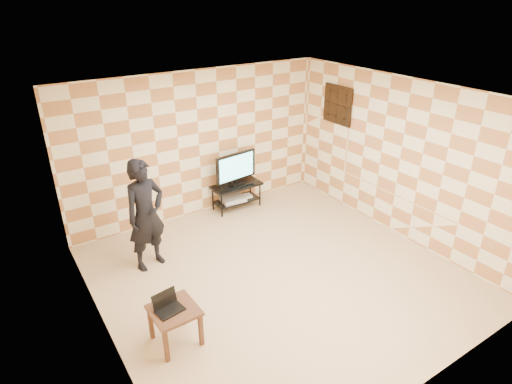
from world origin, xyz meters
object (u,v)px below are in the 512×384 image
(tv_stand, at_px, (236,191))
(tv, at_px, (236,168))
(person, at_px, (146,215))
(side_table, at_px, (174,315))

(tv_stand, xyz_separation_m, tv, (-0.00, -0.00, 0.49))
(tv_stand, bearing_deg, tv, -96.91)
(tv, relative_size, person, 0.50)
(tv_stand, bearing_deg, person, -156.46)
(tv, height_order, person, person)
(tv, bearing_deg, person, -156.52)
(tv, xyz_separation_m, side_table, (-2.45, -2.65, -0.45))
(tv, distance_m, side_table, 3.63)
(tv_stand, relative_size, tv, 1.11)
(tv_stand, xyz_separation_m, person, (-2.12, -0.92, 0.52))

